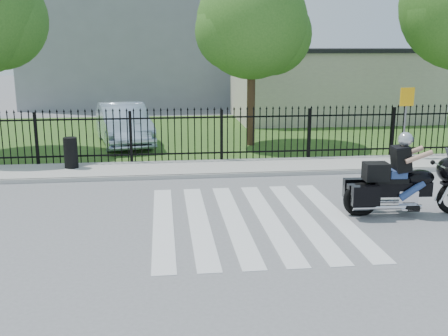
{
  "coord_description": "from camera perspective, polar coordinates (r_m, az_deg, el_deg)",
  "views": [
    {
      "loc": [
        -1.96,
        -11.19,
        3.9
      ],
      "look_at": [
        -0.51,
        1.0,
        1.0
      ],
      "focal_mm": 42.0,
      "sensor_mm": 36.0,
      "label": 1
    }
  ],
  "objects": [
    {
      "name": "building_low_roof",
      "position": [
        28.63,
        11.74,
        12.42
      ],
      "size": [
        10.2,
        6.2,
        0.2
      ],
      "primitive_type": "cube",
      "color": "black",
      "rests_on": "building_low"
    },
    {
      "name": "traffic_sign",
      "position": [
        18.87,
        19.21,
        6.22
      ],
      "size": [
        0.52,
        0.1,
        2.37
      ],
      "rotation": [
        0.0,
        0.0,
        0.12
      ],
      "color": "gray",
      "rests_on": "sidewalk"
    },
    {
      "name": "tree_mid",
      "position": [
        20.5,
        3.05,
        15.41
      ],
      "size": [
        4.2,
        4.2,
        6.78
      ],
      "color": "#382316",
      "rests_on": "ground"
    },
    {
      "name": "curb",
      "position": [
        15.79,
        0.56,
        -0.78
      ],
      "size": [
        40.0,
        0.12,
        0.12
      ],
      "primitive_type": "cube",
      "color": "#ADAAA3",
      "rests_on": "ground"
    },
    {
      "name": "ground",
      "position": [
        12.01,
        3.0,
        -5.68
      ],
      "size": [
        120.0,
        120.0,
        0.0
      ],
      "primitive_type": "plane",
      "color": "slate",
      "rests_on": "ground"
    },
    {
      "name": "motorcycle_rider",
      "position": [
        12.87,
        19.07,
        -1.3
      ],
      "size": [
        3.03,
        1.01,
        2.0
      ],
      "rotation": [
        0.0,
        0.0,
        -0.06
      ],
      "color": "black",
      "rests_on": "ground"
    },
    {
      "name": "parked_car",
      "position": [
        21.21,
        -10.88,
        4.74
      ],
      "size": [
        2.7,
        5.18,
        1.62
      ],
      "primitive_type": "imported",
      "rotation": [
        0.0,
        0.0,
        0.21
      ],
      "color": "#A9BDD5",
      "rests_on": "grass_strip"
    },
    {
      "name": "sidewalk",
      "position": [
        16.75,
        0.12,
        0.04
      ],
      "size": [
        40.0,
        2.0,
        0.12
      ],
      "primitive_type": "cube",
      "color": "#ADAAA3",
      "rests_on": "ground"
    },
    {
      "name": "iron_fence",
      "position": [
        17.56,
        -0.27,
        3.46
      ],
      "size": [
        26.0,
        0.04,
        1.8
      ],
      "color": "black",
      "rests_on": "ground"
    },
    {
      "name": "litter_bin",
      "position": [
        17.09,
        -16.34,
        1.62
      ],
      "size": [
        0.45,
        0.45,
        0.96
      ],
      "primitive_type": "cylinder",
      "rotation": [
        0.0,
        0.0,
        -0.07
      ],
      "color": "black",
      "rests_on": "sidewalk"
    },
    {
      "name": "grass_strip",
      "position": [
        23.59,
        -1.92,
        3.8
      ],
      "size": [
        40.0,
        12.0,
        0.02
      ],
      "primitive_type": "cube",
      "color": "#2E571D",
      "rests_on": "ground"
    },
    {
      "name": "building_low",
      "position": [
        28.71,
        11.56,
        8.73
      ],
      "size": [
        10.0,
        6.0,
        3.5
      ],
      "primitive_type": "cube",
      "color": "beige",
      "rests_on": "ground"
    },
    {
      "name": "building_tall",
      "position": [
        37.26,
        -8.72,
        16.38
      ],
      "size": [
        15.0,
        10.0,
        12.0
      ],
      "primitive_type": "cube",
      "color": "gray",
      "rests_on": "ground"
    },
    {
      "name": "crosswalk",
      "position": [
        12.01,
        3.0,
        -5.65
      ],
      "size": [
        5.0,
        5.5,
        0.01
      ],
      "primitive_type": null,
      "color": "silver",
      "rests_on": "ground"
    }
  ]
}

